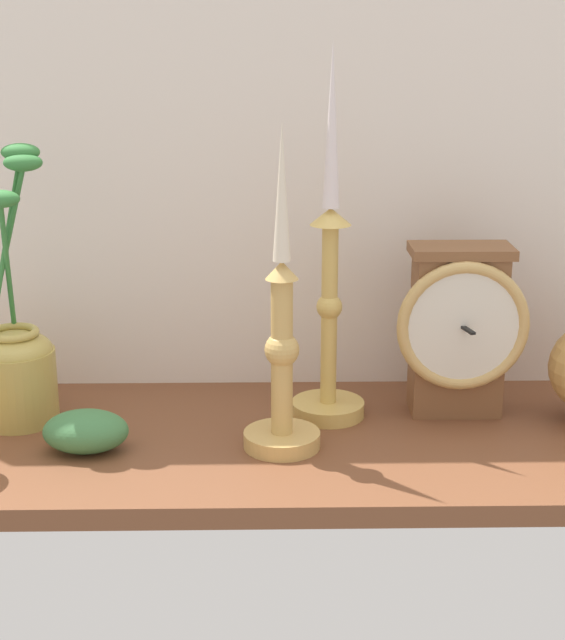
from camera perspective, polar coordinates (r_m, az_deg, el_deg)
ground_plane at (r=116.03cm, az=0.58°, el=-7.20°), size 100.00×36.00×2.40cm
back_wall at (r=125.17cm, az=0.39°, el=10.63°), size 120.00×2.00×65.00cm
mantel_clock at (r=119.84cm, az=10.16°, el=-0.49°), size 15.70×9.52×20.88cm
candlestick_tall_left at (r=108.51cm, az=-0.04°, el=-2.15°), size 8.69×8.69×36.39cm
candlestick_tall_center at (r=116.46cm, az=2.73°, el=0.97°), size 8.89×8.89×44.52cm
brass_vase_jar at (r=120.89cm, az=-15.16°, el=-2.30°), size 9.67×9.40×33.16cm
ivy_sprig at (r=112.58cm, az=-11.31°, el=-6.33°), size 9.58×6.70×4.79cm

